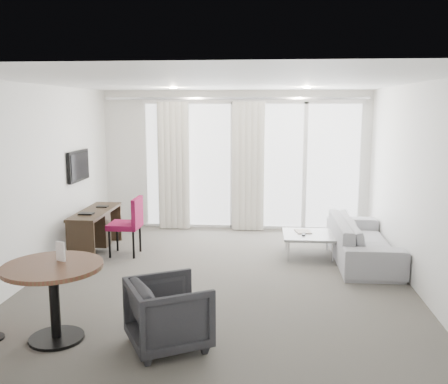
# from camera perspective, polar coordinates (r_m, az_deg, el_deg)

# --- Properties ---
(floor) EXTENTS (5.00, 6.00, 0.00)m
(floor) POSITION_cam_1_polar(r_m,az_deg,el_deg) (6.79, -0.46, -10.05)
(floor) COLOR #504D45
(floor) RESTS_ON ground
(ceiling) EXTENTS (5.00, 6.00, 0.00)m
(ceiling) POSITION_cam_1_polar(r_m,az_deg,el_deg) (6.40, -0.49, 12.43)
(ceiling) COLOR white
(ceiling) RESTS_ON ground
(wall_left) EXTENTS (0.00, 6.00, 2.60)m
(wall_left) POSITION_cam_1_polar(r_m,az_deg,el_deg) (7.16, -20.82, 1.07)
(wall_left) COLOR silver
(wall_left) RESTS_ON ground
(wall_right) EXTENTS (0.00, 6.00, 2.60)m
(wall_right) POSITION_cam_1_polar(r_m,az_deg,el_deg) (6.71, 21.30, 0.50)
(wall_right) COLOR silver
(wall_right) RESTS_ON ground
(wall_front) EXTENTS (5.00, 0.00, 2.60)m
(wall_front) POSITION_cam_1_polar(r_m,az_deg,el_deg) (3.56, -5.23, -6.57)
(wall_front) COLOR silver
(wall_front) RESTS_ON ground
(window_panel) EXTENTS (4.00, 0.02, 2.38)m
(window_panel) POSITION_cam_1_polar(r_m,az_deg,el_deg) (9.42, 3.12, 3.01)
(window_panel) COLOR white
(window_panel) RESTS_ON ground
(window_frame) EXTENTS (4.10, 0.06, 2.44)m
(window_frame) POSITION_cam_1_polar(r_m,az_deg,el_deg) (9.40, 3.12, 3.00)
(window_frame) COLOR white
(window_frame) RESTS_ON ground
(curtain_left) EXTENTS (0.60, 0.20, 2.38)m
(curtain_left) POSITION_cam_1_polar(r_m,az_deg,el_deg) (9.42, -5.78, 2.98)
(curtain_left) COLOR beige
(curtain_left) RESTS_ON ground
(curtain_right) EXTENTS (0.60, 0.20, 2.38)m
(curtain_right) POSITION_cam_1_polar(r_m,az_deg,el_deg) (9.26, 2.78, 2.90)
(curtain_right) COLOR beige
(curtain_right) RESTS_ON ground
(curtain_track) EXTENTS (4.80, 0.04, 0.04)m
(curtain_track) POSITION_cam_1_polar(r_m,az_deg,el_deg) (9.20, 1.26, 10.67)
(curtain_track) COLOR #B2B2B7
(curtain_track) RESTS_ON ceiling
(downlight_a) EXTENTS (0.12, 0.12, 0.02)m
(downlight_a) POSITION_cam_1_polar(r_m,az_deg,el_deg) (8.11, -5.83, 11.74)
(downlight_a) COLOR #FFE0B2
(downlight_a) RESTS_ON ceiling
(downlight_b) EXTENTS (0.12, 0.12, 0.02)m
(downlight_b) POSITION_cam_1_polar(r_m,az_deg,el_deg) (7.99, 9.45, 11.69)
(downlight_b) COLOR #FFE0B2
(downlight_b) RESTS_ON ceiling
(desk) EXTENTS (0.44, 1.42, 0.67)m
(desk) POSITION_cam_1_polar(r_m,az_deg,el_deg) (8.27, -14.42, -4.34)
(desk) COLOR black
(desk) RESTS_ON floor
(tv) EXTENTS (0.05, 0.80, 0.50)m
(tv) POSITION_cam_1_polar(r_m,az_deg,el_deg) (8.45, -16.30, 2.89)
(tv) COLOR black
(tv) RESTS_ON wall_left
(desk_chair) EXTENTS (0.51, 0.48, 0.92)m
(desk_chair) POSITION_cam_1_polar(r_m,az_deg,el_deg) (7.95, -11.28, -3.84)
(desk_chair) COLOR maroon
(desk_chair) RESTS_ON floor
(round_table) EXTENTS (1.24, 1.24, 0.78)m
(round_table) POSITION_cam_1_polar(r_m,az_deg,el_deg) (5.32, -18.79, -11.86)
(round_table) COLOR #492C1B
(round_table) RESTS_ON floor
(menu_card) EXTENTS (0.11, 0.06, 0.20)m
(menu_card) POSITION_cam_1_polar(r_m,az_deg,el_deg) (5.30, -18.09, -8.10)
(menu_card) COLOR white
(menu_card) RESTS_ON round_table
(tub_armchair) EXTENTS (0.98, 0.97, 0.67)m
(tub_armchair) POSITION_cam_1_polar(r_m,az_deg,el_deg) (4.96, -6.35, -13.66)
(tub_armchair) COLOR #242427
(tub_armchair) RESTS_ON floor
(coffee_table) EXTENTS (0.80, 0.80, 0.35)m
(coffee_table) POSITION_cam_1_polar(r_m,az_deg,el_deg) (7.90, 9.63, -5.98)
(coffee_table) COLOR gray
(coffee_table) RESTS_ON floor
(remote) EXTENTS (0.07, 0.17, 0.02)m
(remote) POSITION_cam_1_polar(r_m,az_deg,el_deg) (7.78, 9.09, -4.83)
(remote) COLOR black
(remote) RESTS_ON coffee_table
(magazine) EXTENTS (0.26, 0.30, 0.02)m
(magazine) POSITION_cam_1_polar(r_m,az_deg,el_deg) (7.96, 9.01, -4.49)
(magazine) COLOR gray
(magazine) RESTS_ON coffee_table
(sofa) EXTENTS (0.84, 2.15, 0.63)m
(sofa) POSITION_cam_1_polar(r_m,az_deg,el_deg) (7.86, 15.55, -5.27)
(sofa) COLOR gray
(sofa) RESTS_ON floor
(terrace_slab) EXTENTS (5.60, 3.00, 0.12)m
(terrace_slab) POSITION_cam_1_polar(r_m,az_deg,el_deg) (11.12, 3.35, -2.54)
(terrace_slab) COLOR #4D4D50
(terrace_slab) RESTS_ON ground
(rattan_chair_a) EXTENTS (0.72, 0.72, 0.86)m
(rattan_chair_a) POSITION_cam_1_polar(r_m,az_deg,el_deg) (10.48, 4.20, -0.57)
(rattan_chair_a) COLOR #4C3723
(rattan_chair_a) RESTS_ON terrace_slab
(rattan_chair_b) EXTENTS (0.67, 0.67, 0.85)m
(rattan_chair_b) POSITION_cam_1_polar(r_m,az_deg,el_deg) (11.32, 9.90, 0.05)
(rattan_chair_b) COLOR #4C3723
(rattan_chair_b) RESTS_ON terrace_slab
(rattan_table) EXTENTS (0.61, 0.61, 0.53)m
(rattan_table) POSITION_cam_1_polar(r_m,az_deg,el_deg) (11.04, 10.02, -1.04)
(rattan_table) COLOR #4C3723
(rattan_table) RESTS_ON terrace_slab
(balustrade) EXTENTS (5.50, 0.06, 1.05)m
(balustrade) POSITION_cam_1_polar(r_m,az_deg,el_deg) (12.45, 3.59, 1.40)
(balustrade) COLOR #B2B2B7
(balustrade) RESTS_ON terrace_slab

